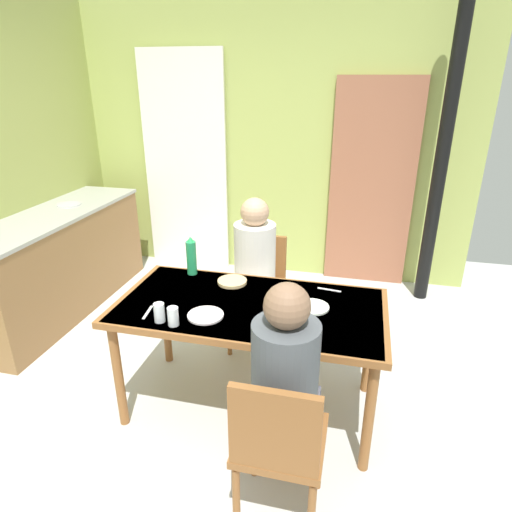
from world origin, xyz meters
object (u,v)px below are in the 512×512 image
object	(u,v)px
kitchen_counter	(57,262)
chair_far_diner	(259,285)
person_far_diner	(254,258)
water_bottle_green_near	(191,257)
person_near_diner	(286,372)
dining_table	(250,315)
chair_near_diner	(278,443)

from	to	relation	value
kitchen_counter	chair_far_diner	distance (m)	1.88
kitchen_counter	person_far_diner	size ratio (longest dim) A/B	2.56
person_far_diner	water_bottle_green_near	world-z (taller)	person_far_diner
kitchen_counter	person_near_diner	bearing A→B (deg)	-32.54
dining_table	water_bottle_green_near	bearing A→B (deg)	146.01
dining_table	chair_near_diner	world-z (taller)	chair_near_diner
kitchen_counter	person_near_diner	distance (m)	2.78
person_far_diner	kitchen_counter	bearing A→B (deg)	-7.43
chair_far_diner	dining_table	bearing A→B (deg)	99.48
chair_near_diner	person_far_diner	distance (m)	1.47
chair_far_diner	water_bottle_green_near	world-z (taller)	water_bottle_green_near
chair_far_diner	person_far_diner	bearing A→B (deg)	90.00
kitchen_counter	dining_table	size ratio (longest dim) A/B	1.25
chair_near_diner	kitchen_counter	bearing A→B (deg)	145.14
person_near_diner	person_far_diner	size ratio (longest dim) A/B	1.00
chair_near_diner	water_bottle_green_near	size ratio (longest dim) A/B	3.26
chair_far_diner	water_bottle_green_near	size ratio (longest dim) A/B	3.26
chair_near_diner	water_bottle_green_near	xyz separation A→B (m)	(-0.81, 1.09, 0.37)
kitchen_counter	chair_far_diner	world-z (taller)	kitchen_counter
water_bottle_green_near	kitchen_counter	bearing A→B (deg)	160.58
kitchen_counter	dining_table	world-z (taller)	kitchen_counter
person_far_diner	chair_near_diner	bearing A→B (deg)	108.05
kitchen_counter	person_near_diner	xyz separation A→B (m)	(2.32, -1.48, 0.33)
kitchen_counter	chair_near_diner	distance (m)	2.83
kitchen_counter	person_near_diner	world-z (taller)	person_near_diner
chair_far_diner	water_bottle_green_near	bearing A→B (deg)	49.40
kitchen_counter	water_bottle_green_near	size ratio (longest dim) A/B	7.39
chair_near_diner	chair_far_diner	world-z (taller)	same
person_far_diner	chair_far_diner	bearing A→B (deg)	-90.00
kitchen_counter	chair_far_diner	size ratio (longest dim) A/B	2.27
person_near_diner	person_far_diner	world-z (taller)	same
kitchen_counter	dining_table	distance (m)	2.19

